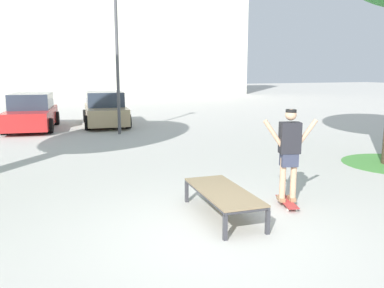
{
  "coord_description": "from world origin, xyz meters",
  "views": [
    {
      "loc": [
        -2.34,
        -5.25,
        2.47
      ],
      "look_at": [
        0.45,
        2.22,
        1.0
      ],
      "focal_mm": 37.75,
      "sensor_mm": 36.0,
      "label": 1
    }
  ],
  "objects_px": {
    "skate_box": "(223,193)",
    "car_tan": "(105,110)",
    "car_red": "(32,113)",
    "light_post": "(116,33)",
    "skater": "(289,149)",
    "skateboard": "(287,202)"
  },
  "relations": [
    {
      "from": "skate_box",
      "to": "car_tan",
      "type": "bearing_deg",
      "value": 90.48
    },
    {
      "from": "car_red",
      "to": "light_post",
      "type": "relative_size",
      "value": 0.75
    },
    {
      "from": "skate_box",
      "to": "skater",
      "type": "relative_size",
      "value": 1.14
    },
    {
      "from": "skate_box",
      "to": "car_tan",
      "type": "xyz_separation_m",
      "value": [
        -0.1,
        12.44,
        0.28
      ]
    },
    {
      "from": "skateboard",
      "to": "light_post",
      "type": "relative_size",
      "value": 0.14
    },
    {
      "from": "skateboard",
      "to": "light_post",
      "type": "xyz_separation_m",
      "value": [
        -1.33,
        9.52,
        3.75
      ]
    },
    {
      "from": "skate_box",
      "to": "car_tan",
      "type": "distance_m",
      "value": 12.45
    },
    {
      "from": "car_tan",
      "to": "light_post",
      "type": "bearing_deg",
      "value": -87.94
    },
    {
      "from": "skater",
      "to": "light_post",
      "type": "xyz_separation_m",
      "value": [
        -1.33,
        9.52,
        2.75
      ]
    },
    {
      "from": "skate_box",
      "to": "skateboard",
      "type": "relative_size",
      "value": 2.33
    },
    {
      "from": "light_post",
      "to": "car_red",
      "type": "bearing_deg",
      "value": 141.08
    },
    {
      "from": "skater",
      "to": "car_tan",
      "type": "bearing_deg",
      "value": 96.61
    },
    {
      "from": "skate_box",
      "to": "skateboard",
      "type": "xyz_separation_m",
      "value": [
        1.33,
        0.06,
        -0.34
      ]
    },
    {
      "from": "car_red",
      "to": "car_tan",
      "type": "distance_m",
      "value": 3.11
    },
    {
      "from": "skater",
      "to": "skate_box",
      "type": "bearing_deg",
      "value": -177.14
    },
    {
      "from": "skater",
      "to": "light_post",
      "type": "bearing_deg",
      "value": 97.97
    },
    {
      "from": "skateboard",
      "to": "car_tan",
      "type": "distance_m",
      "value": 12.48
    },
    {
      "from": "skater",
      "to": "car_red",
      "type": "distance_m",
      "value": 12.93
    },
    {
      "from": "skateboard",
      "to": "light_post",
      "type": "distance_m",
      "value": 10.32
    },
    {
      "from": "car_red",
      "to": "light_post",
      "type": "distance_m",
      "value": 5.17
    },
    {
      "from": "car_red",
      "to": "car_tan",
      "type": "xyz_separation_m",
      "value": [
        3.1,
        0.28,
        0.0
      ]
    },
    {
      "from": "car_tan",
      "to": "light_post",
      "type": "distance_m",
      "value": 4.25
    }
  ]
}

